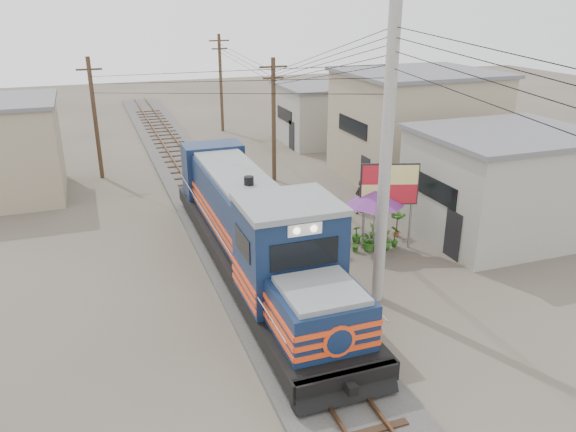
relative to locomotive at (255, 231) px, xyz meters
name	(u,v)px	position (x,y,z in m)	size (l,w,h in m)	color
ground	(279,308)	(0.00, -2.87, -1.78)	(120.00, 120.00, 0.00)	#473F35
ballast	(214,210)	(0.00, 7.13, -1.70)	(3.60, 70.00, 0.16)	#595651
track	(214,207)	(0.00, 7.13, -1.52)	(1.15, 70.00, 0.12)	#51331E
locomotive	(255,231)	(0.00, 0.00, 0.00)	(3.05, 16.60, 4.11)	black
utility_pole_main	(386,163)	(3.50, -3.37, 3.22)	(0.40, 0.40, 10.00)	#9E9B93
wooden_pole_mid	(274,118)	(4.50, 11.13, 1.89)	(1.60, 0.24, 7.00)	#4C3826
wooden_pole_far	(221,81)	(4.80, 25.13, 2.15)	(1.60, 0.24, 7.50)	#4C3826
wooden_pole_left	(95,116)	(-5.00, 15.13, 1.89)	(1.60, 0.24, 7.00)	#4C3826
power_lines	(211,59)	(-0.14, 5.63, 5.78)	(9.65, 19.00, 3.30)	black
shophouse_front	(503,183)	(11.50, 0.13, 0.58)	(7.35, 6.30, 4.70)	gray
shophouse_mid	(415,125)	(12.50, 9.13, 1.33)	(8.40, 7.35, 6.20)	gray
shophouse_back	(323,113)	(11.00, 19.13, 0.33)	(6.30, 6.30, 4.20)	gray
billboard	(389,186)	(5.93, 0.40, 0.98)	(2.33, 0.87, 3.73)	#99999E
market_umbrella	(375,198)	(5.34, 0.45, 0.52)	(2.95, 2.95, 2.61)	black
vendor	(360,197)	(6.74, 4.50, -0.92)	(0.63, 0.42, 1.74)	black
plant_nursery	(352,234)	(4.76, 1.27, -1.35)	(3.24, 3.08, 1.01)	#2E651C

